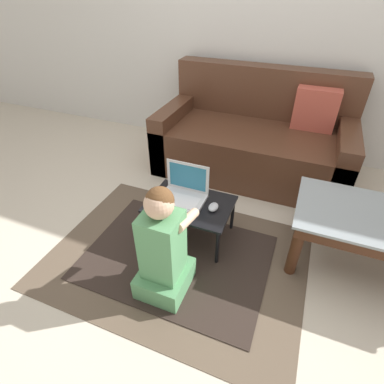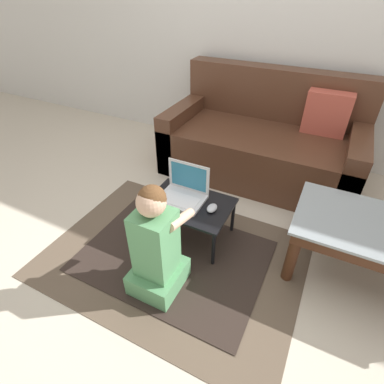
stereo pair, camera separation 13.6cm
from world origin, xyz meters
name	(u,v)px [view 1 (the left image)]	position (x,y,z in m)	size (l,w,h in m)	color
ground_plane	(184,243)	(0.00, 0.00, 0.00)	(16.00, 16.00, 0.00)	beige
wall_back	(256,19)	(0.00, 1.70, 1.25)	(9.00, 0.06, 2.50)	silver
area_rug	(177,257)	(0.01, -0.14, 0.00)	(1.70, 1.24, 0.01)	brown
couch	(255,139)	(0.21, 1.23, 0.31)	(1.71, 0.90, 0.90)	#4C2D1E
coffee_table	(383,227)	(1.19, 0.26, 0.35)	(1.02, 0.56, 0.42)	gray
laptop_desk	(190,207)	(0.01, 0.10, 0.27)	(0.58, 0.41, 0.30)	black
laptop	(183,194)	(-0.05, 0.13, 0.34)	(0.31, 0.24, 0.24)	silver
computer_mouse	(213,207)	(0.18, 0.10, 0.32)	(0.06, 0.10, 0.03)	#B2B7C1
person_seated	(163,249)	(0.04, -0.37, 0.33)	(0.28, 0.41, 0.74)	#518E5B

